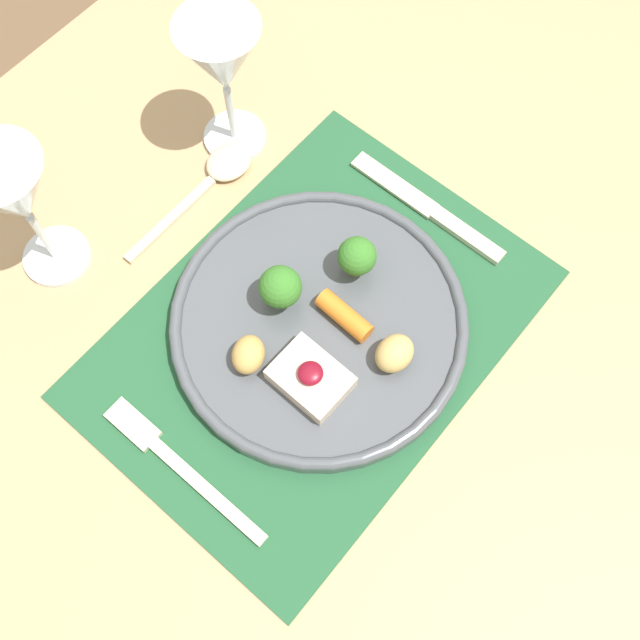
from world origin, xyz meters
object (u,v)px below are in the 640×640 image
object	(u,v)px
dinner_plate	(320,323)
wine_glass_far	(15,197)
fork	(174,461)
knife	(437,214)
wine_glass_near	(222,64)
spoon	(219,172)

from	to	relation	value
dinner_plate	wine_glass_far	world-z (taller)	wine_glass_far
fork	knife	distance (m)	0.36
wine_glass_near	wine_glass_far	distance (m)	0.23
fork	spoon	world-z (taller)	spoon
dinner_plate	wine_glass_near	xyz separation A→B (m)	(0.11, 0.22, 0.10)
knife	wine_glass_far	bearing A→B (deg)	136.41
fork	knife	xyz separation A→B (m)	(0.36, -0.03, 0.00)
fork	wine_glass_far	bearing A→B (deg)	70.09
wine_glass_far	knife	bearing A→B (deg)	-42.94
fork	knife	size ratio (longest dim) A/B	1.00
fork	spoon	distance (m)	0.31
fork	wine_glass_near	distance (m)	0.38
spoon	wine_glass_far	world-z (taller)	wine_glass_far
knife	wine_glass_near	world-z (taller)	wine_glass_near
wine_glass_near	wine_glass_far	bearing A→B (deg)	170.13
fork	spoon	bearing A→B (deg)	32.79
fork	wine_glass_near	bearing A→B (deg)	31.01
dinner_plate	spoon	size ratio (longest dim) A/B	1.65
dinner_plate	wine_glass_far	xyz separation A→B (m)	(-0.11, 0.26, 0.10)
knife	wine_glass_near	size ratio (longest dim) A/B	1.14
dinner_plate	spoon	world-z (taller)	dinner_plate
fork	knife	world-z (taller)	knife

